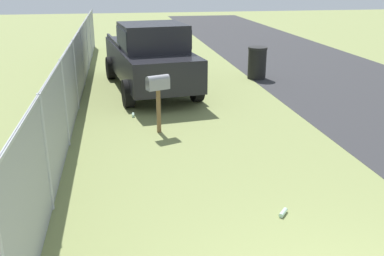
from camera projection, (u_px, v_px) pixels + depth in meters
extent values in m
cube|color=brown|center=(159.00, 111.00, 9.78)|extent=(0.09, 0.09, 1.01)
cube|color=gray|center=(158.00, 85.00, 9.57)|extent=(0.37, 0.55, 0.22)
cylinder|color=gray|center=(158.00, 80.00, 9.54)|extent=(0.37, 0.55, 0.20)
cube|color=red|center=(157.00, 81.00, 9.65)|extent=(0.02, 0.04, 0.18)
cube|color=black|center=(149.00, 61.00, 13.42)|extent=(5.64, 2.67, 0.90)
cube|color=black|center=(153.00, 37.00, 12.56)|extent=(2.07, 2.03, 0.76)
cube|color=black|center=(153.00, 37.00, 12.56)|extent=(2.02, 2.06, 0.53)
cube|color=black|center=(167.00, 38.00, 14.58)|extent=(2.81, 0.46, 0.12)
cube|color=black|center=(113.00, 41.00, 14.07)|extent=(2.81, 0.46, 0.12)
cylinder|color=black|center=(197.00, 88.00, 12.25)|extent=(0.79, 0.36, 0.76)
cylinder|color=black|center=(128.00, 94.00, 11.70)|extent=(0.79, 0.36, 0.76)
cylinder|color=black|center=(166.00, 65.00, 15.47)|extent=(0.79, 0.36, 0.76)
cylinder|color=black|center=(111.00, 68.00, 14.92)|extent=(0.79, 0.36, 0.76)
cylinder|color=black|center=(257.00, 64.00, 14.93)|extent=(0.63, 0.63, 1.01)
cylinder|color=black|center=(258.00, 48.00, 14.75)|extent=(0.66, 0.66, 0.08)
cylinder|color=#9EA3A8|center=(46.00, 154.00, 6.38)|extent=(0.07, 0.07, 1.84)
cylinder|color=#9EA3A8|center=(65.00, 103.00, 8.87)|extent=(0.07, 0.07, 1.84)
cylinder|color=#9EA3A8|center=(75.00, 75.00, 11.37)|extent=(0.07, 0.07, 1.84)
cylinder|color=#9EA3A8|center=(82.00, 57.00, 13.87)|extent=(0.07, 0.07, 1.84)
cylinder|color=#9EA3A8|center=(87.00, 45.00, 16.37)|extent=(0.07, 0.07, 1.84)
cylinder|color=#9EA3A8|center=(90.00, 35.00, 18.86)|extent=(0.07, 0.07, 1.84)
cylinder|color=#9EA3A8|center=(93.00, 28.00, 21.36)|extent=(0.07, 0.07, 1.84)
cube|color=#9EA3A8|center=(76.00, 34.00, 12.32)|extent=(18.82, 0.04, 0.04)
cube|color=gray|center=(79.00, 65.00, 12.62)|extent=(18.82, 0.01, 1.84)
cylinder|color=#B2D8BF|center=(133.00, 115.00, 11.05)|extent=(0.22, 0.08, 0.07)
cylinder|color=#B2D8BF|center=(283.00, 213.00, 6.51)|extent=(0.21, 0.19, 0.07)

